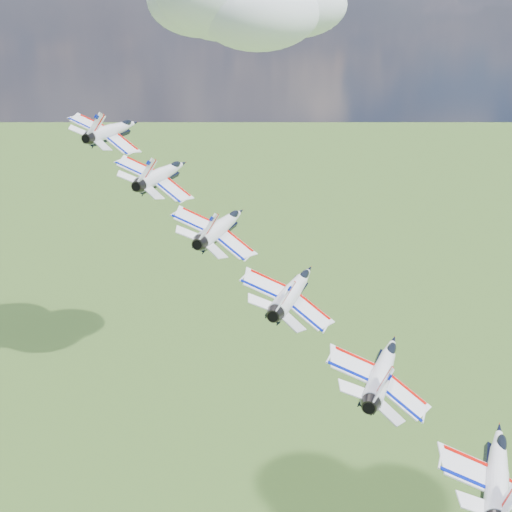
# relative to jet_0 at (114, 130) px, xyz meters

# --- Properties ---
(cloud_far) EXTENTS (58.63, 46.07, 23.03)m
(cloud_far) POSITION_rel_jet_0_xyz_m (3.47, 162.33, 15.48)
(cloud_far) COLOR white
(jet_0) EXTENTS (13.57, 16.28, 8.08)m
(jet_0) POSITION_rel_jet_0_xyz_m (0.00, 0.00, 0.00)
(jet_0) COLOR white
(jet_1) EXTENTS (13.57, 16.28, 8.08)m
(jet_1) POSITION_rel_jet_0_xyz_m (8.40, -8.91, -3.68)
(jet_1) COLOR white
(jet_2) EXTENTS (13.57, 16.28, 8.08)m
(jet_2) POSITION_rel_jet_0_xyz_m (16.81, -17.81, -7.35)
(jet_2) COLOR white
(jet_3) EXTENTS (13.57, 16.28, 8.08)m
(jet_3) POSITION_rel_jet_0_xyz_m (25.21, -26.72, -11.03)
(jet_3) COLOR white
(jet_4) EXTENTS (13.57, 16.28, 8.08)m
(jet_4) POSITION_rel_jet_0_xyz_m (33.62, -35.62, -14.70)
(jet_4) COLOR white
(jet_5) EXTENTS (13.57, 16.28, 8.08)m
(jet_5) POSITION_rel_jet_0_xyz_m (42.02, -44.53, -18.38)
(jet_5) COLOR white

